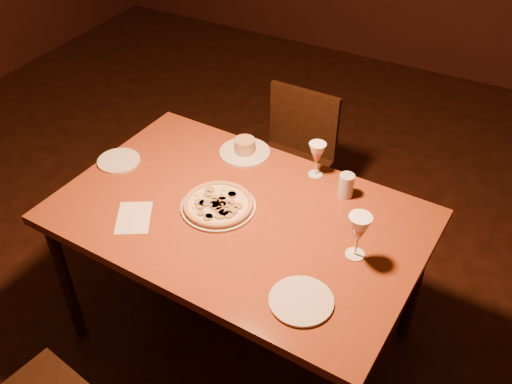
% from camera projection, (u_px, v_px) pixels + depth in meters
% --- Properties ---
extents(floor, '(7.00, 7.00, 0.00)m').
position_uv_depth(floor, '(186.00, 368.00, 2.66)').
color(floor, '#321910').
rests_on(floor, ground).
extents(dining_table, '(1.53, 1.03, 0.79)m').
position_uv_depth(dining_table, '(239.00, 226.00, 2.36)').
color(dining_table, brown).
rests_on(dining_table, floor).
extents(chair_far, '(0.42, 0.42, 0.84)m').
position_uv_depth(chair_far, '(292.00, 158.00, 3.16)').
color(chair_far, black).
rests_on(chair_far, floor).
extents(pizza_plate, '(0.31, 0.31, 0.03)m').
position_uv_depth(pizza_plate, '(218.00, 204.00, 2.33)').
color(pizza_plate, silver).
rests_on(pizza_plate, dining_table).
extents(ramekin_saucer, '(0.24, 0.24, 0.07)m').
position_uv_depth(ramekin_saucer, '(245.00, 149.00, 2.63)').
color(ramekin_saucer, silver).
rests_on(ramekin_saucer, dining_table).
extents(wine_glass_far, '(0.07, 0.07, 0.16)m').
position_uv_depth(wine_glass_far, '(317.00, 160.00, 2.46)').
color(wine_glass_far, '#BE664F').
rests_on(wine_glass_far, dining_table).
extents(wine_glass_right, '(0.09, 0.09, 0.19)m').
position_uv_depth(wine_glass_right, '(358.00, 236.00, 2.07)').
color(wine_glass_right, '#BE664F').
rests_on(wine_glass_right, dining_table).
extents(water_tumbler, '(0.06, 0.06, 0.11)m').
position_uv_depth(water_tumbler, '(346.00, 186.00, 2.37)').
color(water_tumbler, silver).
rests_on(water_tumbler, dining_table).
extents(side_plate_left, '(0.19, 0.19, 0.01)m').
position_uv_depth(side_plate_left, '(119.00, 161.00, 2.59)').
color(side_plate_left, silver).
rests_on(side_plate_left, dining_table).
extents(side_plate_near, '(0.23, 0.23, 0.01)m').
position_uv_depth(side_plate_near, '(301.00, 301.00, 1.95)').
color(side_plate_near, silver).
rests_on(side_plate_near, dining_table).
extents(menu_card, '(0.21, 0.24, 0.00)m').
position_uv_depth(menu_card, '(134.00, 218.00, 2.29)').
color(menu_card, silver).
rests_on(menu_card, dining_table).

